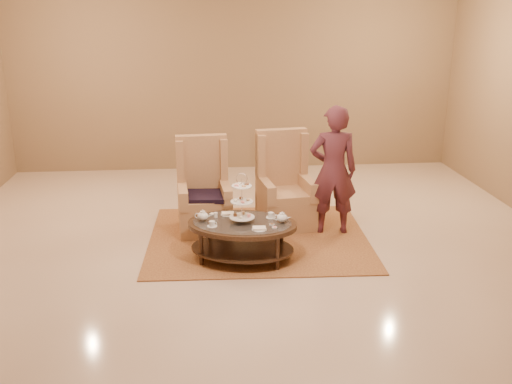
{
  "coord_description": "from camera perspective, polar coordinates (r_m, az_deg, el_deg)",
  "views": [
    {
      "loc": [
        -0.54,
        -6.35,
        2.86
      ],
      "look_at": [
        0.04,
        0.2,
        0.73
      ],
      "focal_mm": 40.0,
      "sensor_mm": 36.0,
      "label": 1
    }
  ],
  "objects": [
    {
      "name": "tea_table",
      "position": [
        6.69,
        -1.4,
        -3.73
      ],
      "size": [
        1.45,
        1.15,
        1.07
      ],
      "rotation": [
        0.0,
        0.0,
        -0.23
      ],
      "color": "black",
      "rests_on": "ground"
    },
    {
      "name": "armchair_left",
      "position": [
        7.64,
        -5.24,
        -0.74
      ],
      "size": [
        0.73,
        0.75,
        1.26
      ],
      "rotation": [
        0.0,
        0.0,
        0.08
      ],
      "color": "tan",
      "rests_on": "ground"
    },
    {
      "name": "person",
      "position": [
        7.44,
        7.73,
        2.12
      ],
      "size": [
        0.65,
        0.45,
        1.71
      ],
      "rotation": [
        0.0,
        0.0,
        3.08
      ],
      "color": "#50222A",
      "rests_on": "ground"
    },
    {
      "name": "rug",
      "position": [
        7.44,
        0.24,
        -4.61
      ],
      "size": [
        2.88,
        2.43,
        0.01
      ],
      "rotation": [
        0.0,
        0.0,
        -0.03
      ],
      "color": "#AE773D",
      "rests_on": "ground"
    },
    {
      "name": "ground",
      "position": [
        6.98,
        -0.21,
        -6.25
      ],
      "size": [
        8.0,
        8.0,
        0.0
      ],
      "primitive_type": "plane",
      "color": "beige",
      "rests_on": "ground"
    },
    {
      "name": "ceiling",
      "position": [
        6.98,
        -0.21,
        -6.25
      ],
      "size": [
        8.0,
        8.0,
        0.02
      ],
      "primitive_type": "cube",
      "color": "beige",
      "rests_on": "ground"
    },
    {
      "name": "armchair_right",
      "position": [
        7.81,
        2.84,
        -0.19
      ],
      "size": [
        0.79,
        0.81,
        1.3
      ],
      "rotation": [
        0.0,
        0.0,
        0.13
      ],
      "color": "tan",
      "rests_on": "ground"
    },
    {
      "name": "wall_back",
      "position": [
        10.42,
        -2.14,
        11.81
      ],
      "size": [
        8.0,
        0.04,
        3.5
      ],
      "primitive_type": "cube",
      "color": "#8B6D4C",
      "rests_on": "ground"
    }
  ]
}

